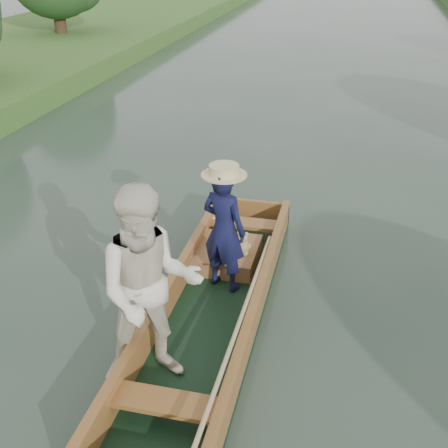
# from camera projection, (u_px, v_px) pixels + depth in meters

# --- Properties ---
(ground) EXTENTS (120.00, 120.00, 0.00)m
(ground) POSITION_uv_depth(u_px,v_px,m) (212.00, 321.00, 6.45)
(ground) COLOR #283D30
(ground) RESTS_ON ground
(trees_far) EXTENTS (22.81, 14.91, 4.63)m
(trees_far) POSITION_uv_depth(u_px,v_px,m) (305.00, 2.00, 12.90)
(trees_far) COLOR #47331E
(trees_far) RESTS_ON ground
(punt) EXTENTS (1.47, 5.00, 2.11)m
(punt) POSITION_uv_depth(u_px,v_px,m) (186.00, 284.00, 5.78)
(punt) COLOR black
(punt) RESTS_ON ground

